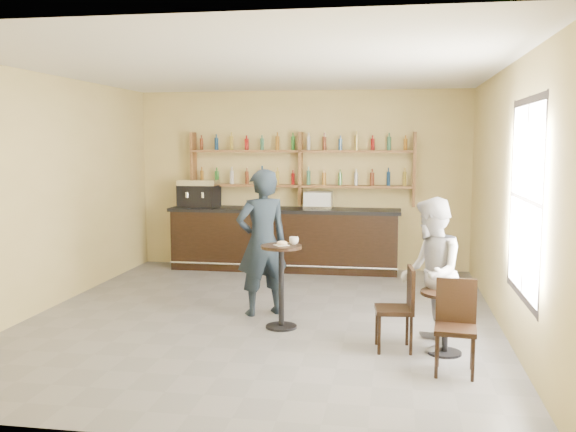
% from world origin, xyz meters
% --- Properties ---
extents(floor, '(7.00, 7.00, 0.00)m').
position_xyz_m(floor, '(0.00, 0.00, 0.00)').
color(floor, slate).
rests_on(floor, ground).
extents(ceiling, '(7.00, 7.00, 0.00)m').
position_xyz_m(ceiling, '(0.00, 0.00, 3.20)').
color(ceiling, white).
rests_on(ceiling, wall_back).
extents(wall_back, '(7.00, 0.00, 7.00)m').
position_xyz_m(wall_back, '(0.00, 3.50, 1.60)').
color(wall_back, '#D1BA76').
rests_on(wall_back, floor).
extents(wall_front, '(7.00, 0.00, 7.00)m').
position_xyz_m(wall_front, '(0.00, -3.50, 1.60)').
color(wall_front, '#D1BA76').
rests_on(wall_front, floor).
extents(wall_left, '(0.00, 7.00, 7.00)m').
position_xyz_m(wall_left, '(-3.00, 0.00, 1.60)').
color(wall_left, '#D1BA76').
rests_on(wall_left, floor).
extents(wall_right, '(0.00, 7.00, 7.00)m').
position_xyz_m(wall_right, '(3.00, 0.00, 1.60)').
color(wall_right, '#D1BA76').
rests_on(wall_right, floor).
extents(window_pane, '(0.00, 2.00, 2.00)m').
position_xyz_m(window_pane, '(2.99, -1.20, 1.70)').
color(window_pane, white).
rests_on(window_pane, wall_right).
extents(window_frame, '(0.04, 1.70, 2.10)m').
position_xyz_m(window_frame, '(2.99, -1.20, 1.70)').
color(window_frame, black).
rests_on(window_frame, wall_right).
extents(shelf_unit, '(4.00, 0.26, 1.40)m').
position_xyz_m(shelf_unit, '(0.00, 3.37, 1.81)').
color(shelf_unit, brown).
rests_on(shelf_unit, wall_back).
extents(liquor_bottles, '(3.68, 0.10, 1.00)m').
position_xyz_m(liquor_bottles, '(0.00, 3.37, 1.98)').
color(liquor_bottles, '#8C5919').
rests_on(liquor_bottles, shelf_unit).
extents(bar_counter, '(4.11, 0.80, 1.11)m').
position_xyz_m(bar_counter, '(-0.26, 3.15, 0.56)').
color(bar_counter, black).
rests_on(bar_counter, floor).
extents(espresso_machine, '(0.75, 0.55, 0.49)m').
position_xyz_m(espresso_machine, '(-1.84, 3.15, 1.36)').
color(espresso_machine, black).
rests_on(espresso_machine, bar_counter).
extents(pastry_case, '(0.55, 0.46, 0.30)m').
position_xyz_m(pastry_case, '(0.35, 3.15, 1.26)').
color(pastry_case, silver).
rests_on(pastry_case, bar_counter).
extents(pedestal_table, '(0.61, 0.61, 1.03)m').
position_xyz_m(pedestal_table, '(0.32, -0.42, 0.52)').
color(pedestal_table, black).
rests_on(pedestal_table, floor).
extents(napkin, '(0.21, 0.21, 0.00)m').
position_xyz_m(napkin, '(0.32, -0.42, 1.03)').
color(napkin, white).
rests_on(napkin, pedestal_table).
extents(donut, '(0.16, 0.16, 0.05)m').
position_xyz_m(donut, '(0.33, -0.43, 1.06)').
color(donut, '#C28C47').
rests_on(donut, napkin).
extents(cup_pedestal, '(0.12, 0.12, 0.09)m').
position_xyz_m(cup_pedestal, '(0.46, -0.32, 1.08)').
color(cup_pedestal, white).
rests_on(cup_pedestal, pedestal_table).
extents(man_main, '(0.84, 0.77, 1.94)m').
position_xyz_m(man_main, '(-0.04, 0.16, 0.97)').
color(man_main, black).
rests_on(man_main, floor).
extents(cafe_table, '(0.56, 0.56, 0.69)m').
position_xyz_m(cafe_table, '(2.24, -1.10, 0.35)').
color(cafe_table, black).
rests_on(cafe_table, floor).
extents(cup_cafe, '(0.09, 0.09, 0.08)m').
position_xyz_m(cup_cafe, '(2.29, -1.10, 0.73)').
color(cup_cafe, white).
rests_on(cup_cafe, cafe_table).
extents(chair_west, '(0.44, 0.44, 0.93)m').
position_xyz_m(chair_west, '(1.69, -1.05, 0.46)').
color(chair_west, black).
rests_on(chair_west, floor).
extents(chair_south, '(0.44, 0.44, 0.93)m').
position_xyz_m(chair_south, '(2.29, -1.70, 0.46)').
color(chair_south, black).
rests_on(chair_south, floor).
extents(patron_second, '(0.65, 0.83, 1.68)m').
position_xyz_m(patron_second, '(2.08, -0.92, 0.84)').
color(patron_second, '#9B9A9F').
rests_on(patron_second, floor).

